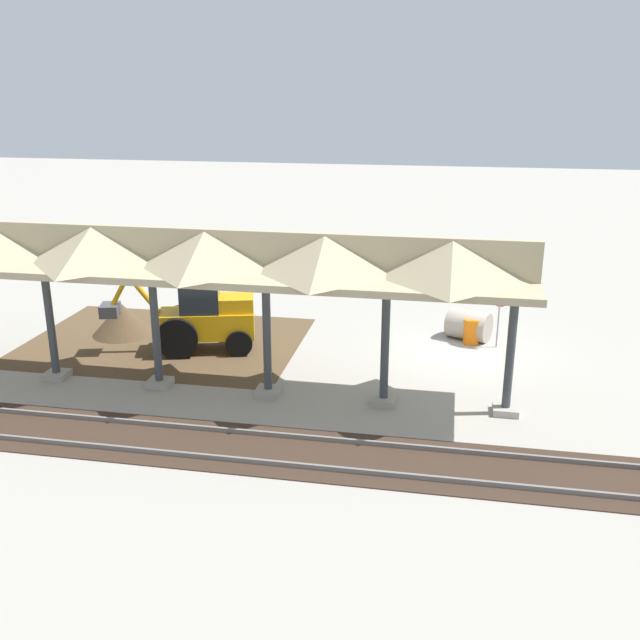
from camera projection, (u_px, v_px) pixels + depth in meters
The scene contains 9 objects.
ground_plane at pixel (460, 353), 24.39m from camera, with size 120.00×120.00×0.00m, color #9E998E.
dirt_work_zone at pixel (165, 342), 25.45m from camera, with size 9.64×7.00×0.01m, color brown.
platform_canopy at pixel (150, 252), 20.40m from camera, with size 21.69×3.20×4.90m.
rail_tracks at pixel (460, 467), 17.01m from camera, with size 60.00×2.58×0.15m.
stop_sign at pixel (500, 303), 24.42m from camera, with size 0.73×0.26×2.24m.
backhoe at pixel (202, 315), 24.25m from camera, with size 5.20×2.49×2.82m.
dirt_mound at pixel (123, 334), 26.24m from camera, with size 4.42×4.42×2.37m, color brown.
concrete_pipe at pixel (469, 325), 25.55m from camera, with size 1.75×1.54×1.07m.
traffic_barrel at pixel (471, 331), 25.14m from camera, with size 0.56×0.56×0.90m, color orange.
Camera 1 is at (0.50, 23.30, 8.71)m, focal length 40.00 mm.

